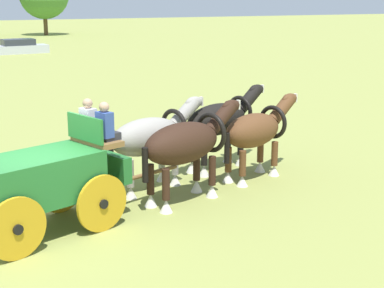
% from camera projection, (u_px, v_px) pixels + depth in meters
% --- Properties ---
extents(ground_plane, '(220.00, 220.00, 0.00)m').
position_uv_depth(ground_plane, '(43.00, 233.00, 12.32)').
color(ground_plane, olive).
extents(show_wagon, '(5.40, 2.65, 2.64)m').
position_uv_depth(show_wagon, '(47.00, 178.00, 12.15)').
color(show_wagon, '#236B2D').
rests_on(show_wagon, ground).
extents(draft_horse_rear_near, '(3.08, 1.60, 2.21)m').
position_uv_depth(draft_horse_rear_near, '(150.00, 138.00, 14.86)').
color(draft_horse_rear_near, '#9E998E').
rests_on(draft_horse_rear_near, ground).
extents(draft_horse_rear_off, '(3.14, 1.66, 2.28)m').
position_uv_depth(draft_horse_rear_off, '(186.00, 144.00, 13.94)').
color(draft_horse_rear_off, '#331E14').
rests_on(draft_horse_rear_off, ground).
extents(draft_horse_lead_near, '(3.11, 1.58, 2.26)m').
position_uv_depth(draft_horse_lead_near, '(220.00, 121.00, 16.63)').
color(draft_horse_lead_near, black).
rests_on(draft_horse_lead_near, ground).
extents(draft_horse_lead_off, '(2.89, 1.51, 2.15)m').
position_uv_depth(draft_horse_lead_off, '(256.00, 131.00, 15.75)').
color(draft_horse_lead_off, brown).
rests_on(draft_horse_lead_off, ground).
extents(parked_vehicle_e, '(4.55, 2.13, 1.22)m').
position_uv_depth(parked_vehicle_e, '(20.00, 47.00, 49.93)').
color(parked_vehicle_e, silver).
rests_on(parked_vehicle_e, ground).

